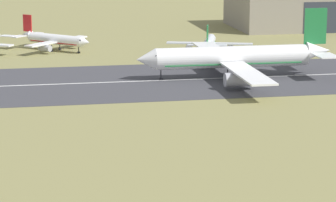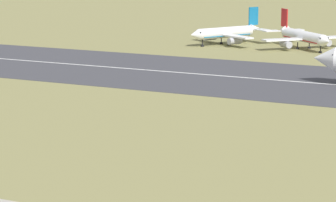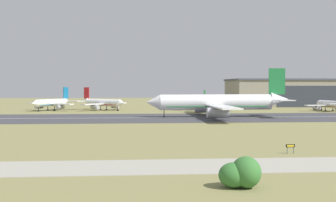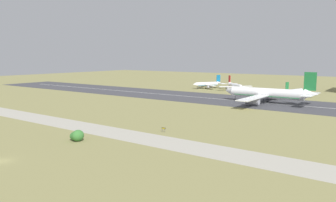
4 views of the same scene
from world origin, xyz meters
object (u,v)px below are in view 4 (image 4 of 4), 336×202
Objects in this scene: airplane_parked_centre at (235,86)px; shrub_clump at (77,136)px; runway_sign at (164,129)px; airplane_landing at (267,94)px; airplane_parked_east at (207,84)px; airplane_parked_far_east at (295,91)px.

airplane_parked_centre is 5.39× the size of shrub_clump.
runway_sign is (33.92, -127.67, -2.07)m from airplane_parked_centre.
shrub_clump is at bearing -99.72° from airplane_landing.
runway_sign is at bearing -75.12° from airplane_parked_centre.
airplane_parked_centre is (-38.45, 47.81, -1.60)m from airplane_landing.
airplane_parked_far_east is at bearing -8.87° from airplane_parked_east.
shrub_clump is at bearing -82.03° from airplane_parked_centre.
airplane_parked_centre reaches higher than shrub_clump.
airplane_landing reaches higher than airplane_parked_far_east.
airplane_parked_east is 5.52× the size of shrub_clump.
airplane_parked_centre is 20.95m from airplane_parked_east.
airplane_landing is 103.57m from shrub_clump.
airplane_parked_centre is at bearing 97.97° from shrub_clump.
shrub_clump reaches higher than runway_sign.
airplane_landing is 13.80× the size of shrub_clump.
airplane_landing is 75.78m from airplane_parked_east.
airplane_parked_east is (-20.93, -0.76, 0.05)m from airplane_parked_centre.
airplane_parked_east is at bearing 105.70° from shrub_clump.
airplane_parked_centre is at bearing 104.88° from runway_sign.
airplane_parked_centre is 0.98× the size of airplane_parked_east.
airplane_parked_far_east is at bearing -14.16° from airplane_parked_centre.
airplane_parked_east is at bearing 141.61° from airplane_landing.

